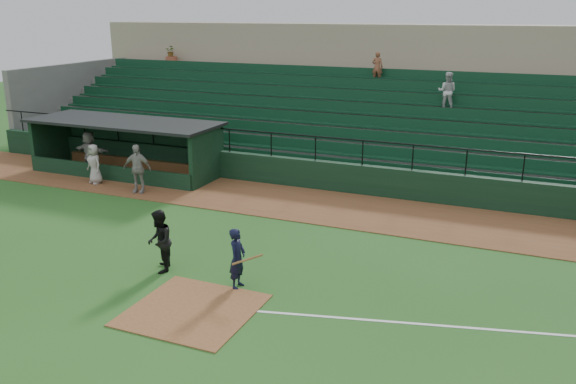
% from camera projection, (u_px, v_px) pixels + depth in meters
% --- Properties ---
extents(ground, '(90.00, 90.00, 0.00)m').
position_uv_depth(ground, '(213.00, 294.00, 15.78)').
color(ground, '#21541B').
rests_on(ground, ground).
extents(warning_track, '(40.00, 4.00, 0.03)m').
position_uv_depth(warning_track, '(319.00, 206.00, 22.82)').
color(warning_track, brown).
rests_on(warning_track, ground).
extents(home_plate_dirt, '(3.00, 3.00, 0.03)m').
position_uv_depth(home_plate_dirt, '(193.00, 310.00, 14.90)').
color(home_plate_dirt, brown).
rests_on(home_plate_dirt, ground).
extents(foul_line, '(17.49, 4.44, 0.01)m').
position_uv_depth(foul_line, '(543.00, 334.00, 13.82)').
color(foul_line, white).
rests_on(foul_line, ground).
extents(stadium_structure, '(38.00, 13.08, 6.40)m').
position_uv_depth(stadium_structure, '(379.00, 113.00, 29.60)').
color(stadium_structure, black).
rests_on(stadium_structure, ground).
extents(dugout, '(8.90, 3.20, 2.42)m').
position_uv_depth(dugout, '(131.00, 143.00, 27.48)').
color(dugout, black).
rests_on(dugout, ground).
extents(batter_at_plate, '(1.02, 0.69, 1.67)m').
position_uv_depth(batter_at_plate, '(237.00, 258.00, 15.91)').
color(batter_at_plate, black).
rests_on(batter_at_plate, ground).
extents(umpire, '(1.02, 1.10, 1.81)m').
position_uv_depth(umpire, '(159.00, 241.00, 16.91)').
color(umpire, black).
rests_on(umpire, ground).
extents(dugout_player_a, '(1.24, 0.73, 1.98)m').
position_uv_depth(dugout_player_a, '(137.00, 169.00, 24.21)').
color(dugout_player_a, '#9D9893').
rests_on(dugout_player_a, warning_track).
extents(dugout_player_b, '(0.96, 0.77, 1.70)m').
position_uv_depth(dugout_player_b, '(94.00, 164.00, 25.51)').
color(dugout_player_b, '#AAA59F').
rests_on(dugout_player_b, warning_track).
extents(dugout_player_c, '(1.78, 0.59, 1.91)m').
position_uv_depth(dugout_player_c, '(90.00, 152.00, 27.20)').
color(dugout_player_c, gray).
rests_on(dugout_player_c, warning_track).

